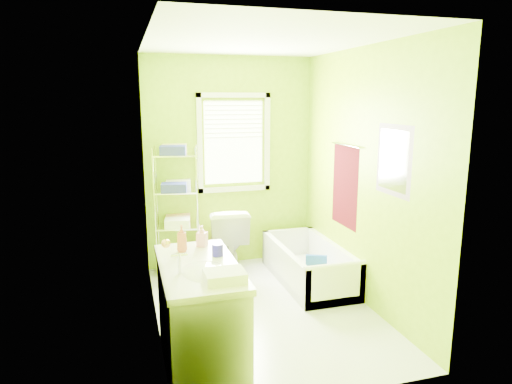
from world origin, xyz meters
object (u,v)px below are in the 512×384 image
object	(u,v)px
vanity	(200,314)
toilet	(227,239)
bathtub	(309,270)
wire_shelf_unit	(178,196)

from	to	relation	value
vanity	toilet	bearing A→B (deg)	71.41
bathtub	vanity	distance (m)	2.03
bathtub	wire_shelf_unit	world-z (taller)	wire_shelf_unit
bathtub	vanity	size ratio (longest dim) A/B	1.26
toilet	vanity	world-z (taller)	vanity
toilet	wire_shelf_unit	bearing A→B (deg)	-9.03
toilet	vanity	xyz separation A→B (m)	(-0.65, -1.94, 0.04)
bathtub	wire_shelf_unit	bearing A→B (deg)	152.02
bathtub	toilet	distance (m)	1.05
toilet	bathtub	bearing A→B (deg)	150.57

